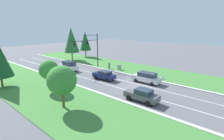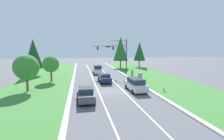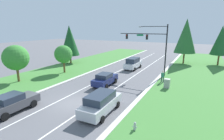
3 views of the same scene
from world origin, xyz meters
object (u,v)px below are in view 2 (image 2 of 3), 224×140
object	(u,v)px
traffic_signal_mast	(117,51)
conifer_near_right_tree	(139,51)
graphite_sedan	(86,94)
conifer_far_right_tree	(121,49)
pedestrian	(132,73)
fire_hydrant	(164,90)
utility_cabinet	(140,76)
oak_far_left_tree	(26,67)
oak_near_left_tree	(51,64)
silver_suv	(136,84)
navy_sedan	(105,78)
white_suv	(97,69)
conifer_mid_left_tree	(33,54)

from	to	relation	value
traffic_signal_mast	conifer_near_right_tree	world-z (taller)	traffic_signal_mast
graphite_sedan	conifer_far_right_tree	xyz separation A→B (m)	(11.49, 31.01, 5.01)
pedestrian	fire_hydrant	xyz separation A→B (m)	(0.70, -12.95, -0.59)
conifer_near_right_tree	utility_cabinet	bearing A→B (deg)	-108.79
oak_far_left_tree	conifer_far_right_tree	bearing A→B (deg)	51.94
utility_cabinet	graphite_sedan	bearing A→B (deg)	-130.89
utility_cabinet	oak_near_left_tree	world-z (taller)	oak_near_left_tree
silver_suv	oak_near_left_tree	bearing A→B (deg)	142.21
navy_sedan	conifer_far_right_tree	xyz separation A→B (m)	(7.74, 20.47, 5.03)
white_suv	conifer_near_right_tree	world-z (taller)	conifer_near_right_tree
fire_hydrant	oak_far_left_tree	bearing A→B (deg)	168.66
pedestrian	oak_far_left_tree	xyz separation A→B (m)	(-18.34, -9.13, 2.56)
utility_cabinet	white_suv	bearing A→B (deg)	133.19
fire_hydrant	conifer_near_right_tree	world-z (taller)	conifer_near_right_tree
navy_sedan	pedestrian	distance (m)	8.11
traffic_signal_mast	utility_cabinet	bearing A→B (deg)	-56.57
silver_suv	utility_cabinet	distance (m)	10.36
oak_near_left_tree	graphite_sedan	bearing A→B (deg)	-66.25
navy_sedan	utility_cabinet	bearing A→B (deg)	16.92
white_suv	oak_near_left_tree	bearing A→B (deg)	-137.78
conifer_mid_left_tree	navy_sedan	bearing A→B (deg)	-34.17
traffic_signal_mast	navy_sedan	bearing A→B (deg)	-116.26
traffic_signal_mast	conifer_far_right_tree	distance (m)	12.95
white_suv	oak_near_left_tree	world-z (taller)	oak_near_left_tree
navy_sedan	graphite_sedan	size ratio (longest dim) A/B	0.98
utility_cabinet	fire_hydrant	size ratio (longest dim) A/B	1.79
traffic_signal_mast	navy_sedan	world-z (taller)	traffic_signal_mast
silver_suv	conifer_far_right_tree	xyz separation A→B (m)	(4.20, 27.40, 4.92)
silver_suv	oak_far_left_tree	distance (m)	15.70
silver_suv	conifer_far_right_tree	distance (m)	28.15
oak_near_left_tree	white_suv	bearing A→B (deg)	41.73
navy_sedan	oak_far_left_tree	xyz separation A→B (m)	(-11.74, -4.42, 2.64)
navy_sedan	conifer_far_right_tree	size ratio (longest dim) A/B	0.49
utility_cabinet	oak_near_left_tree	size ratio (longest dim) A/B	0.27
navy_sedan	conifer_mid_left_tree	bearing A→B (deg)	144.02
navy_sedan	graphite_sedan	bearing A→B (deg)	-111.39
graphite_sedan	conifer_far_right_tree	size ratio (longest dim) A/B	0.50
traffic_signal_mast	oak_near_left_tree	bearing A→B (deg)	-157.74
graphite_sedan	oak_near_left_tree	world-z (taller)	oak_near_left_tree
traffic_signal_mast	conifer_mid_left_tree	xyz separation A→B (m)	(-18.09, 1.48, -0.45)
white_suv	oak_far_left_tree	world-z (taller)	oak_far_left_tree
white_suv	oak_near_left_tree	distance (m)	12.70
navy_sedan	white_suv	world-z (taller)	white_suv
conifer_near_right_tree	silver_suv	bearing A→B (deg)	-110.27
navy_sedan	utility_cabinet	world-z (taller)	navy_sedan
silver_suv	conifer_mid_left_tree	xyz separation A→B (m)	(-17.64, 16.50, 3.97)
conifer_near_right_tree	oak_near_left_tree	size ratio (longest dim) A/B	1.69
pedestrian	navy_sedan	bearing A→B (deg)	45.78
traffic_signal_mast	white_suv	bearing A→B (deg)	146.05
conifer_mid_left_tree	fire_hydrant	bearing A→B (deg)	-39.77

